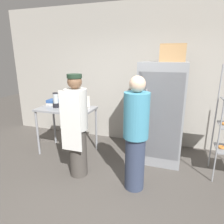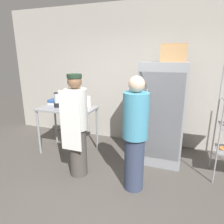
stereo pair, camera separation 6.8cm
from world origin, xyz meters
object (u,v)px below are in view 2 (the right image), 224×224
at_px(refrigerator, 161,113).
at_px(donut_box, 83,106).
at_px(person_customer, 135,135).
at_px(person_baker, 77,125).
at_px(binder_stack, 56,102).
at_px(blender_pitcher, 57,101).
at_px(cardboard_storage_box, 174,53).

relative_size(refrigerator, donut_box, 7.20).
bearing_deg(person_customer, person_baker, 177.35).
bearing_deg(person_customer, binder_stack, 154.91).
bearing_deg(person_baker, refrigerator, 39.05).
height_order(blender_pitcher, cardboard_storage_box, cardboard_storage_box).
xyz_separation_m(person_baker, person_customer, (0.96, -0.04, -0.01)).
bearing_deg(donut_box, person_customer, -32.43).
relative_size(donut_box, person_baker, 0.15).
distance_m(blender_pitcher, person_baker, 1.06).
distance_m(cardboard_storage_box, person_baker, 2.04).
height_order(donut_box, binder_stack, donut_box).
distance_m(refrigerator, person_baker, 1.55).
bearing_deg(binder_stack, blender_pitcher, -48.45).
bearing_deg(donut_box, blender_pitcher, -172.27).
xyz_separation_m(binder_stack, cardboard_storage_box, (2.31, 0.22, 0.99)).
distance_m(donut_box, blender_pitcher, 0.55).
xyz_separation_m(donut_box, person_baker, (0.27, -0.73, -0.11)).
bearing_deg(person_baker, person_customer, -2.65).
bearing_deg(binder_stack, person_customer, -25.09).
bearing_deg(binder_stack, donut_box, -10.27).
distance_m(binder_stack, person_customer, 2.14).
relative_size(donut_box, blender_pitcher, 0.86).
bearing_deg(cardboard_storage_box, binder_stack, -174.61).
relative_size(binder_stack, person_baker, 0.16).
height_order(refrigerator, blender_pitcher, refrigerator).
xyz_separation_m(binder_stack, person_baker, (0.98, -0.86, -0.12)).
xyz_separation_m(refrigerator, blender_pitcher, (-2.01, -0.32, 0.16)).
xyz_separation_m(refrigerator, person_customer, (-0.25, -1.02, -0.06)).
bearing_deg(binder_stack, cardboard_storage_box, 5.39).
relative_size(refrigerator, cardboard_storage_box, 4.18).
bearing_deg(donut_box, person_baker, -69.93).
relative_size(blender_pitcher, person_customer, 0.18).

